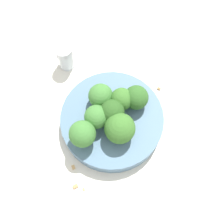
# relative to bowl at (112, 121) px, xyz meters

# --- Properties ---
(ground_plane) EXTENTS (3.00, 3.00, 0.00)m
(ground_plane) POSITION_rel_bowl_xyz_m (0.00, 0.00, -0.02)
(ground_plane) COLOR silver
(bowl) EXTENTS (0.20, 0.20, 0.03)m
(bowl) POSITION_rel_bowl_xyz_m (0.00, 0.00, 0.00)
(bowl) COLOR slate
(bowl) RESTS_ON ground_plane
(broccoli_floret_0) EXTENTS (0.04, 0.04, 0.05)m
(broccoli_floret_0) POSITION_rel_bowl_xyz_m (-0.02, -0.02, 0.05)
(broccoli_floret_0) COLOR #84AD66
(broccoli_floret_0) RESTS_ON bowl
(broccoli_floret_1) EXTENTS (0.05, 0.05, 0.06)m
(broccoli_floret_1) POSITION_rel_bowl_xyz_m (0.00, -0.00, 0.05)
(broccoli_floret_1) COLOR #7A9E5B
(broccoli_floret_1) RESTS_ON bowl
(broccoli_floret_2) EXTENTS (0.05, 0.05, 0.06)m
(broccoli_floret_2) POSITION_rel_bowl_xyz_m (-0.03, -0.06, 0.05)
(broccoli_floret_2) COLOR #84AD66
(broccoli_floret_2) RESTS_ON bowl
(broccoli_floret_3) EXTENTS (0.04, 0.04, 0.05)m
(broccoli_floret_3) POSITION_rel_bowl_xyz_m (0.01, 0.03, 0.04)
(broccoli_floret_3) COLOR #84AD66
(broccoli_floret_3) RESTS_ON bowl
(broccoli_floret_4) EXTENTS (0.05, 0.05, 0.05)m
(broccoli_floret_4) POSITION_rel_bowl_xyz_m (0.03, 0.05, 0.04)
(broccoli_floret_4) COLOR #84AD66
(broccoli_floret_4) RESTS_ON bowl
(broccoli_floret_5) EXTENTS (0.06, 0.06, 0.06)m
(broccoli_floret_5) POSITION_rel_bowl_xyz_m (0.03, -0.02, 0.05)
(broccoli_floret_5) COLOR #84AD66
(broccoli_floret_5) RESTS_ON bowl
(broccoli_floret_6) EXTENTS (0.05, 0.05, 0.05)m
(broccoli_floret_6) POSITION_rel_bowl_xyz_m (-0.03, 0.02, 0.04)
(broccoli_floret_6) COLOR #8EB770
(broccoli_floret_6) RESTS_ON bowl
(pepper_shaker) EXTENTS (0.04, 0.04, 0.06)m
(pepper_shaker) POSITION_rel_bowl_xyz_m (-0.15, 0.08, 0.01)
(pepper_shaker) COLOR silver
(pepper_shaker) RESTS_ON ground_plane
(almond_crumb_0) EXTENTS (0.01, 0.01, 0.01)m
(almond_crumb_0) POSITION_rel_bowl_xyz_m (0.01, -0.14, -0.01)
(almond_crumb_0) COLOR tan
(almond_crumb_0) RESTS_ON ground_plane
(almond_crumb_1) EXTENTS (0.01, 0.01, 0.01)m
(almond_crumb_1) POSITION_rel_bowl_xyz_m (-0.03, -0.11, -0.01)
(almond_crumb_1) COLOR tan
(almond_crumb_1) RESTS_ON ground_plane
(almond_crumb_2) EXTENTS (0.01, 0.01, 0.01)m
(almond_crumb_2) POSITION_rel_bowl_xyz_m (-0.01, 0.11, -0.01)
(almond_crumb_2) COLOR tan
(almond_crumb_2) RESTS_ON ground_plane
(almond_crumb_3) EXTENTS (0.01, 0.01, 0.01)m
(almond_crumb_3) POSITION_rel_bowl_xyz_m (-0.01, -0.14, -0.01)
(almond_crumb_3) COLOR #AD7F4C
(almond_crumb_3) RESTS_ON ground_plane
(almond_crumb_4) EXTENTS (0.01, 0.01, 0.01)m
(almond_crumb_4) POSITION_rel_bowl_xyz_m (0.06, 0.11, -0.01)
(almond_crumb_4) COLOR olive
(almond_crumb_4) RESTS_ON ground_plane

